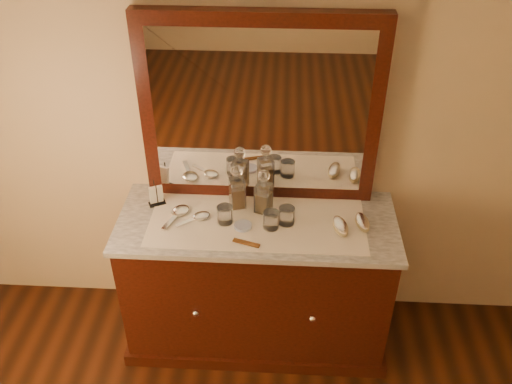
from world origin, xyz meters
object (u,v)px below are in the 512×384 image
Objects in this scene: decanter_left at (237,190)px; hand_mirror_inner at (198,217)px; comb at (246,243)px; pin_dish at (243,226)px; hand_mirror_outer at (179,213)px; brush_far at (362,222)px; dresser_cabinet at (257,282)px; mirror_frame at (260,111)px; decanter_right at (264,196)px; brush_near at (340,226)px; napkin_rack at (156,196)px.

decanter_left is 1.38× the size of hand_mirror_inner.
decanter_left is (-0.07, 0.31, 0.09)m from comb.
pin_dish is 0.35m from hand_mirror_outer.
brush_far reaches higher than comb.
dresser_cabinet is 0.97m from mirror_frame.
comb is 0.33m from decanter_left.
decanter_left reaches higher than hand_mirror_inner.
decanter_right is at bearing -14.38° from decanter_left.
hand_mirror_inner is at bearing 166.10° from pin_dish.
brush_far is 0.81× the size of hand_mirror_inner.
napkin_rack is at bearing 170.18° from brush_near.
pin_dish is 0.65× the size of comb.
decanter_left is 0.14m from decanter_right.
dresser_cabinet is at bearing 94.83° from comb.
brush_near reaches higher than dresser_cabinet.
napkin_rack is 0.82× the size of brush_near.
dresser_cabinet is 0.54m from hand_mirror_inner.
pin_dish is 0.60× the size of brush_far.
hand_mirror_outer is at bearing 165.75° from pin_dish.
decanter_right is at bearing 169.44° from brush_far.
dresser_cabinet is at bearing 42.59° from pin_dish.
mirror_frame is 0.43m from decanter_right.
mirror_frame reaches higher than decanter_left.
napkin_rack is at bearing 145.86° from hand_mirror_outer.
napkin_rack is 0.57m from decanter_right.
dresser_cabinet is at bearing -11.83° from napkin_rack.
comb is (-0.04, -0.43, -0.49)m from mirror_frame.
hand_mirror_outer is at bearing -162.83° from decanter_left.
hand_mirror_inner reaches higher than pin_dish.
dresser_cabinet is 5.55× the size of decanter_right.
brush_far reaches higher than hand_mirror_inner.
dresser_cabinet is 10.58× the size of napkin_rack.
hand_mirror_outer reaches higher than dresser_cabinet.
decanter_left is at bearing 133.40° from dresser_cabinet.
decanter_right is (0.07, 0.27, 0.09)m from comb.
napkin_rack is at bearing 153.75° from hand_mirror_inner.
decanter_right is 1.69× the size of brush_far.
hand_mirror_inner is (-0.26, 0.18, 0.00)m from comb.
mirror_frame is 0.70m from brush_near.
dresser_cabinet is 0.55m from decanter_right.
mirror_frame reaches higher than hand_mirror_inner.
comb is at bearing -30.01° from hand_mirror_outer.
brush_near is at bearing -35.33° from mirror_frame.
hand_mirror_inner is at bearing -147.61° from decanter_left.
decanter_right is at bearing 92.73° from comb.
brush_far is at bearing -11.39° from decanter_left.
brush_far is at bearing -25.79° from mirror_frame.
dresser_cabinet is at bearing 172.81° from brush_near.
decanter_left is at bearing 119.99° from comb.
napkin_rack is 0.27m from hand_mirror_inner.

